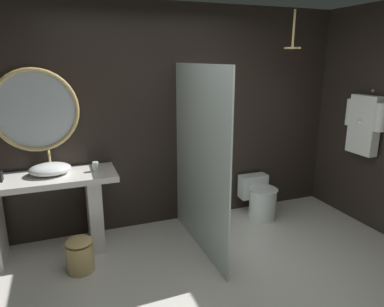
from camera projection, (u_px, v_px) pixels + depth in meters
The scene contains 10 objects.
back_wall_panel at pixel (161, 118), 4.14m from camera, with size 4.80×0.10×2.60m, color black.
vanity_counter at pixel (45, 206), 3.58m from camera, with size 1.46×0.55×0.85m.
vessel_sink at pixel (50, 169), 3.54m from camera, with size 0.41×0.34×0.22m.
tumbler_cup at pixel (96, 167), 3.65m from camera, with size 0.06×0.06×0.10m, color silver.
round_wall_mirror at pixel (35, 111), 3.56m from camera, with size 0.86×0.04×0.86m.
shower_glass_panel at pixel (199, 160), 3.61m from camera, with size 0.02×1.43×1.94m, color silver.
rain_shower_head at pixel (293, 43), 3.87m from camera, with size 0.18×0.18×0.41m.
hanging_bathrobe at pixel (364, 122), 4.09m from camera, with size 0.20×0.55×0.76m.
toilet at pixel (260, 198), 4.51m from camera, with size 0.37×0.53×0.50m.
waste_bin at pixel (80, 254), 3.35m from camera, with size 0.26×0.26×0.35m.
Camera 1 is at (-1.11, -2.07, 1.99)m, focal length 32.74 mm.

